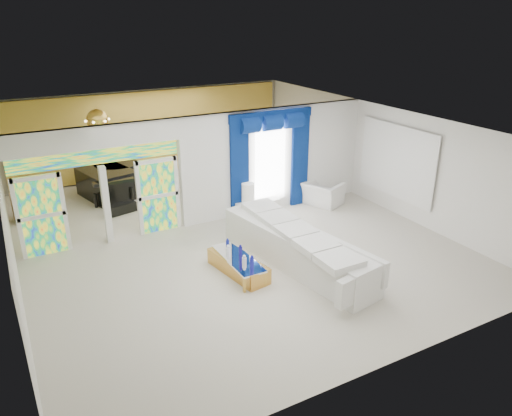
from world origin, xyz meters
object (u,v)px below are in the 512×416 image
coffee_table (238,266)px  white_sofa (296,249)px  armchair (323,193)px  grand_piano (107,183)px  console_table (257,208)px

coffee_table → white_sofa: bearing=-12.5°
armchair → grand_piano: 6.79m
coffee_table → armchair: armchair is taller
console_table → grand_piano: grand_piano is taller
white_sofa → coffee_table: 1.40m
coffee_table → console_table: console_table is taller
white_sofa → armchair: white_sofa is taller
armchair → console_table: bearing=61.2°
armchair → grand_piano: grand_piano is taller
white_sofa → grand_piano: 7.24m
console_table → armchair: size_ratio=1.21×
white_sofa → coffee_table: bearing=157.9°
white_sofa → console_table: 3.13m
white_sofa → grand_piano: bearing=103.1°
coffee_table → console_table: (2.00, 2.75, 0.03)m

